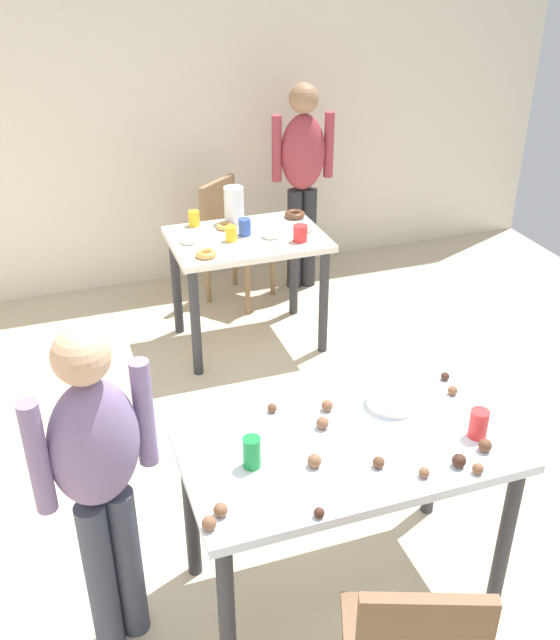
% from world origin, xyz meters
% --- Properties ---
extents(ground_plane, '(6.40, 6.40, 0.00)m').
position_xyz_m(ground_plane, '(0.00, 0.00, 0.00)').
color(ground_plane, beige).
extents(wall_back, '(6.40, 0.10, 2.60)m').
position_xyz_m(wall_back, '(0.00, 3.20, 1.30)').
color(wall_back, beige).
rests_on(wall_back, ground_plane).
extents(dining_table_near, '(1.25, 0.67, 0.75)m').
position_xyz_m(dining_table_near, '(0.13, -0.07, 0.64)').
color(dining_table_near, silver).
rests_on(dining_table_near, ground_plane).
extents(dining_table_far, '(0.95, 0.67, 0.75)m').
position_xyz_m(dining_table_far, '(0.36, 2.01, 0.62)').
color(dining_table_far, silver).
rests_on(dining_table_far, ground_plane).
extents(chair_far_table, '(0.56, 0.56, 0.87)m').
position_xyz_m(chair_far_table, '(0.43, 2.68, 0.50)').
color(chair_far_table, olive).
rests_on(chair_far_table, ground_plane).
extents(person_girl_near, '(0.45, 0.30, 1.38)m').
position_xyz_m(person_girl_near, '(-0.78, -0.01, 0.82)').
color(person_girl_near, '#383D4C').
rests_on(person_girl_near, ground_plane).
extents(person_adult_far, '(0.45, 0.23, 1.51)m').
position_xyz_m(person_adult_far, '(0.98, 2.69, 0.90)').
color(person_adult_far, '#28282D').
rests_on(person_adult_far, ground_plane).
extents(mixing_bowl, '(0.20, 0.20, 0.06)m').
position_xyz_m(mixing_bowl, '(0.39, 0.11, 0.78)').
color(mixing_bowl, white).
rests_on(mixing_bowl, dining_table_near).
extents(soda_can, '(0.07, 0.07, 0.12)m').
position_xyz_m(soda_can, '(-0.25, -0.06, 0.81)').
color(soda_can, '#198438').
rests_on(soda_can, dining_table_near).
extents(fork_near, '(0.17, 0.02, 0.01)m').
position_xyz_m(fork_near, '(-0.19, -0.23, 0.75)').
color(fork_near, silver).
rests_on(fork_near, dining_table_near).
extents(cup_near_0, '(0.07, 0.07, 0.12)m').
position_xyz_m(cup_near_0, '(0.61, -0.18, 0.81)').
color(cup_near_0, red).
rests_on(cup_near_0, dining_table_near).
extents(cake_ball_0, '(0.04, 0.04, 0.04)m').
position_xyz_m(cake_ball_0, '(0.69, 0.20, 0.77)').
color(cake_ball_0, '#3D2319').
rests_on(cake_ball_0, dining_table_near).
extents(cake_ball_1, '(0.04, 0.04, 0.04)m').
position_xyz_m(cake_ball_1, '(0.17, -0.22, 0.77)').
color(cake_ball_1, brown).
rests_on(cake_ball_1, dining_table_near).
extents(cake_ball_2, '(0.05, 0.05, 0.05)m').
position_xyz_m(cake_ball_2, '(0.07, 0.06, 0.77)').
color(cake_ball_2, brown).
rests_on(cake_ball_2, dining_table_near).
extents(cake_ball_3, '(0.04, 0.04, 0.04)m').
position_xyz_m(cake_ball_3, '(-0.12, -0.38, 0.77)').
color(cake_ball_3, '#3D2319').
rests_on(cake_ball_3, dining_table_near).
extents(cake_ball_4, '(0.05, 0.05, 0.05)m').
position_xyz_m(cake_ball_4, '(-0.04, -0.14, 0.78)').
color(cake_ball_4, brown).
rests_on(cake_ball_4, dining_table_near).
extents(cake_ball_5, '(0.04, 0.04, 0.04)m').
position_xyz_m(cake_ball_5, '(0.30, -0.32, 0.77)').
color(cake_ball_5, brown).
rests_on(cake_ball_5, dining_table_near).
extents(cake_ball_6, '(0.04, 0.04, 0.04)m').
position_xyz_m(cake_ball_6, '(0.49, -0.36, 0.77)').
color(cake_ball_6, brown).
rests_on(cake_ball_6, dining_table_near).
extents(cake_ball_7, '(0.04, 0.04, 0.04)m').
position_xyz_m(cake_ball_7, '(0.66, 0.09, 0.77)').
color(cake_ball_7, brown).
rests_on(cake_ball_7, dining_table_near).
extents(cake_ball_8, '(0.05, 0.05, 0.05)m').
position_xyz_m(cake_ball_8, '(0.45, -0.31, 0.78)').
color(cake_ball_8, '#3D2319').
rests_on(cake_ball_8, dining_table_near).
extents(cake_ball_9, '(0.05, 0.05, 0.05)m').
position_xyz_m(cake_ball_9, '(-0.42, -0.26, 0.77)').
color(cake_ball_9, brown).
rests_on(cake_ball_9, dining_table_near).
extents(cake_ball_10, '(0.05, 0.05, 0.05)m').
position_xyz_m(cake_ball_10, '(-0.47, -0.31, 0.77)').
color(cake_ball_10, brown).
rests_on(cake_ball_10, dining_table_near).
extents(cake_ball_11, '(0.04, 0.04, 0.04)m').
position_xyz_m(cake_ball_11, '(-0.08, 0.22, 0.77)').
color(cake_ball_11, brown).
rests_on(cake_ball_11, dining_table_near).
extents(cake_ball_12, '(0.05, 0.05, 0.05)m').
position_xyz_m(cake_ball_12, '(0.13, 0.16, 0.77)').
color(cake_ball_12, brown).
rests_on(cake_ball_12, dining_table_near).
extents(cake_ball_13, '(0.05, 0.05, 0.05)m').
position_xyz_m(cake_ball_13, '(0.58, -0.26, 0.78)').
color(cake_ball_13, brown).
rests_on(cake_ball_13, dining_table_near).
extents(pitcher_far, '(0.13, 0.13, 0.23)m').
position_xyz_m(pitcher_far, '(0.35, 2.27, 0.87)').
color(pitcher_far, white).
rests_on(pitcher_far, dining_table_far).
extents(cup_far_0, '(0.07, 0.07, 0.10)m').
position_xyz_m(cup_far_0, '(0.09, 2.29, 0.80)').
color(cup_far_0, yellow).
rests_on(cup_far_0, dining_table_far).
extents(cup_far_1, '(0.09, 0.09, 0.10)m').
position_xyz_m(cup_far_1, '(0.64, 1.83, 0.80)').
color(cup_far_1, red).
rests_on(cup_far_1, dining_table_far).
extents(cup_far_2, '(0.07, 0.07, 0.09)m').
position_xyz_m(cup_far_2, '(0.24, 1.97, 0.80)').
color(cup_far_2, yellow).
rests_on(cup_far_2, dining_table_far).
extents(cup_far_3, '(0.08, 0.08, 0.11)m').
position_xyz_m(cup_far_3, '(0.35, 2.03, 0.80)').
color(cup_far_3, '#3351B2').
rests_on(cup_far_3, dining_table_far).
extents(donut_far_0, '(0.11, 0.11, 0.03)m').
position_xyz_m(donut_far_0, '(-0.01, 2.03, 0.77)').
color(donut_far_0, white).
rests_on(donut_far_0, dining_table_far).
extents(donut_far_1, '(0.13, 0.13, 0.04)m').
position_xyz_m(donut_far_1, '(0.72, 1.98, 0.77)').
color(donut_far_1, white).
rests_on(donut_far_1, dining_table_far).
extents(donut_far_2, '(0.11, 0.11, 0.03)m').
position_xyz_m(donut_far_2, '(0.26, 2.18, 0.77)').
color(donut_far_2, gold).
rests_on(donut_far_2, dining_table_far).
extents(donut_far_3, '(0.11, 0.11, 0.03)m').
position_xyz_m(donut_far_3, '(0.49, 1.94, 0.77)').
color(donut_far_3, white).
rests_on(donut_far_3, dining_table_far).
extents(donut_far_4, '(0.12, 0.12, 0.04)m').
position_xyz_m(donut_far_4, '(0.04, 1.79, 0.77)').
color(donut_far_4, gold).
rests_on(donut_far_4, dining_table_far).
extents(donut_far_5, '(0.14, 0.14, 0.04)m').
position_xyz_m(donut_far_5, '(0.75, 2.22, 0.77)').
color(donut_far_5, brown).
rests_on(donut_far_5, dining_table_far).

